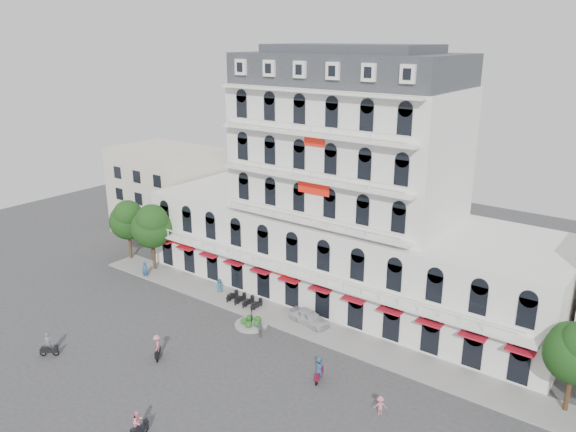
# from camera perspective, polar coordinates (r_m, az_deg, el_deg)

# --- Properties ---
(ground) EXTENTS (120.00, 120.00, 0.00)m
(ground) POSITION_cam_1_polar(r_m,az_deg,el_deg) (49.43, -5.63, -14.72)
(ground) COLOR #38383A
(ground) RESTS_ON ground
(sidewalk) EXTENTS (53.00, 4.00, 0.16)m
(sidewalk) POSITION_cam_1_polar(r_m,az_deg,el_deg) (55.40, 0.72, -10.70)
(sidewalk) COLOR gray
(sidewalk) RESTS_ON ground
(main_building) EXTENTS (45.00, 15.00, 25.80)m
(main_building) POSITION_cam_1_polar(r_m,az_deg,el_deg) (58.61, 5.93, 1.30)
(main_building) COLOR silver
(main_building) RESTS_ON ground
(flank_building_west) EXTENTS (14.00, 10.00, 12.00)m
(flank_building_west) POSITION_cam_1_polar(r_m,az_deg,el_deg) (79.95, -12.15, 2.53)
(flank_building_west) COLOR beige
(flank_building_west) RESTS_ON ground
(traffic_island) EXTENTS (3.20, 3.20, 1.60)m
(traffic_island) POSITION_cam_1_polar(r_m,az_deg,el_deg) (54.88, -3.74, -10.82)
(traffic_island) COLOR gray
(traffic_island) RESTS_ON ground
(parked_scooter_row) EXTENTS (4.40, 1.80, 1.10)m
(parked_scooter_row) POSITION_cam_1_polar(r_m,az_deg,el_deg) (58.82, -4.47, -9.05)
(parked_scooter_row) COLOR black
(parked_scooter_row) RESTS_ON ground
(tree_west_outer) EXTENTS (4.50, 4.48, 7.76)m
(tree_west_outer) POSITION_cam_1_polar(r_m,az_deg,el_deg) (71.07, -15.96, -0.23)
(tree_west_outer) COLOR #382314
(tree_west_outer) RESTS_ON ground
(tree_west_inner) EXTENTS (4.76, 4.76, 8.25)m
(tree_west_inner) POSITION_cam_1_polar(r_m,az_deg,el_deg) (66.90, -13.69, -0.86)
(tree_west_inner) COLOR #382314
(tree_west_inner) RESTS_ON ground
(tree_east_inner) EXTENTS (4.40, 4.37, 7.57)m
(tree_east_inner) POSITION_cam_1_polar(r_m,az_deg,el_deg) (45.92, 27.25, -11.99)
(tree_east_inner) COLOR #382314
(tree_east_inner) RESTS_ON ground
(parked_car) EXTENTS (4.59, 2.44, 1.49)m
(parked_car) POSITION_cam_1_polar(r_m,az_deg,el_deg) (54.80, 2.13, -10.26)
(parked_car) COLOR silver
(parked_car) RESTS_ON ground
(rider_west) EXTENTS (1.39, 1.22, 2.21)m
(rider_west) POSITION_cam_1_polar(r_m,az_deg,el_deg) (53.91, -23.17, -12.02)
(rider_west) COLOR black
(rider_west) RESTS_ON ground
(rider_southwest) EXTENTS (0.63, 1.70, 2.11)m
(rider_southwest) POSITION_cam_1_polar(r_m,az_deg,el_deg) (42.43, -14.99, -19.74)
(rider_southwest) COLOR black
(rider_southwest) RESTS_ON ground
(rider_east) EXTENTS (0.77, 1.67, 2.22)m
(rider_east) POSITION_cam_1_polar(r_m,az_deg,el_deg) (46.55, 3.16, -15.28)
(rider_east) COLOR maroon
(rider_east) RESTS_ON ground
(rider_center) EXTENTS (1.27, 1.35, 2.26)m
(rider_center) POSITION_cam_1_polar(r_m,az_deg,el_deg) (50.55, -13.15, -12.76)
(rider_center) COLOR black
(rider_center) RESTS_ON ground
(pedestrian_left) EXTENTS (0.89, 0.67, 1.65)m
(pedestrian_left) POSITION_cam_1_polar(r_m,az_deg,el_deg) (61.45, -6.97, -7.05)
(pedestrian_left) COLOR #255271
(pedestrian_left) RESTS_ON ground
(pedestrian_mid) EXTENTS (0.91, 0.43, 1.52)m
(pedestrian_mid) POSITION_cam_1_polar(r_m,az_deg,el_deg) (52.81, -2.85, -11.41)
(pedestrian_mid) COLOR slate
(pedestrian_mid) RESTS_ON ground
(pedestrian_right) EXTENTS (1.13, 1.05, 1.53)m
(pedestrian_right) POSITION_cam_1_polar(r_m,az_deg,el_deg) (43.78, 9.35, -18.48)
(pedestrian_right) COLOR #C76976
(pedestrian_right) RESTS_ON ground
(pedestrian_far) EXTENTS (0.82, 0.84, 1.95)m
(pedestrian_far) POSITION_cam_1_polar(r_m,az_deg,el_deg) (66.57, -14.31, -5.35)
(pedestrian_far) COLOR #29527D
(pedestrian_far) RESTS_ON ground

